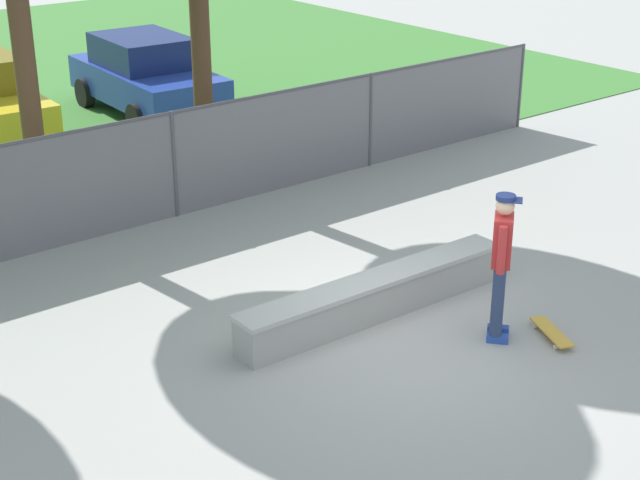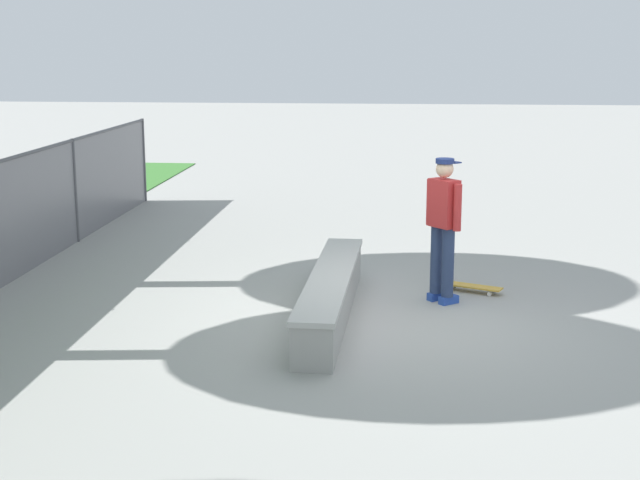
# 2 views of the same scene
# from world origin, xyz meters

# --- Properties ---
(ground_plane) EXTENTS (80.00, 80.00, 0.00)m
(ground_plane) POSITION_xyz_m (0.00, 0.00, 0.00)
(ground_plane) COLOR #9E9E99
(concrete_ledge) EXTENTS (4.04, 0.56, 0.53)m
(concrete_ledge) POSITION_xyz_m (0.18, 0.68, 0.27)
(concrete_ledge) COLOR #999993
(concrete_ledge) RESTS_ON ground
(skateboarder) EXTENTS (0.48, 0.44, 1.84)m
(skateboarder) POSITION_xyz_m (0.93, -0.67, 1.03)
(skateboarder) COLOR #2647A5
(skateboarder) RESTS_ON ground
(skateboard) EXTENTS (0.51, 0.81, 0.09)m
(skateboard) POSITION_xyz_m (1.46, -1.09, 0.07)
(skateboard) COLOR gold
(skateboard) RESTS_ON ground
(chainlink_fence) EXTENTS (16.30, 0.07, 1.71)m
(chainlink_fence) POSITION_xyz_m (0.00, 5.22, 0.94)
(chainlink_fence) COLOR #4C4C51
(chainlink_fence) RESTS_ON ground
(car_blue) EXTENTS (2.18, 4.29, 1.66)m
(car_blue) POSITION_xyz_m (2.66, 10.88, 0.84)
(car_blue) COLOR #233D9E
(car_blue) RESTS_ON ground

